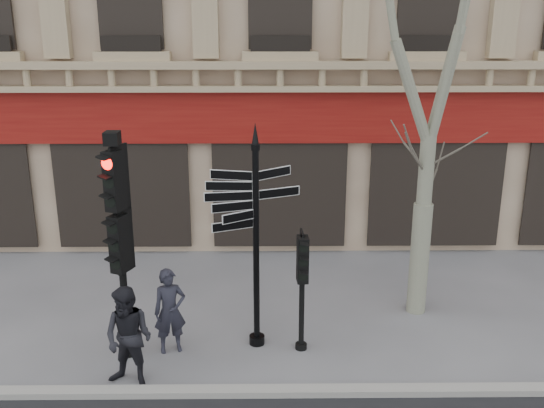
{
  "coord_description": "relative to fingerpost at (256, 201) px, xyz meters",
  "views": [
    {
      "loc": [
        -0.35,
        -9.97,
        5.92
      ],
      "look_at": [
        -0.24,
        0.6,
        2.66
      ],
      "focal_mm": 40.0,
      "sensor_mm": 36.0,
      "label": 1
    }
  ],
  "objects": [
    {
      "name": "ground",
      "position": [
        0.53,
        -0.24,
        -2.84
      ],
      "size": [
        80.0,
        80.0,
        0.0
      ],
      "primitive_type": "plane",
      "color": "#5B5B60",
      "rests_on": "ground"
    },
    {
      "name": "fingerpost",
      "position": [
        0.0,
        0.0,
        0.0
      ],
      "size": [
        2.11,
        2.11,
        4.23
      ],
      "rotation": [
        0.0,
        0.0,
        0.22
      ],
      "color": "black",
      "rests_on": "ground"
    },
    {
      "name": "kerb",
      "position": [
        0.53,
        -1.64,
        -2.78
      ],
      "size": [
        80.0,
        0.25,
        0.12
      ],
      "primitive_type": "cube",
      "color": "gray",
      "rests_on": "ground"
    },
    {
      "name": "traffic_signal_main",
      "position": [
        -2.35,
        -0.36,
        -0.23
      ],
      "size": [
        0.55,
        0.48,
        4.14
      ],
      "rotation": [
        0.0,
        0.0,
        -0.4
      ],
      "color": "black",
      "rests_on": "ground"
    },
    {
      "name": "pedestrian_b",
      "position": [
        -2.09,
        -1.31,
        -1.96
      ],
      "size": [
        1.02,
        0.9,
        1.76
      ],
      "primitive_type": "imported",
      "rotation": [
        0.0,
        0.0,
        -0.32
      ],
      "color": "black",
      "rests_on": "ground"
    },
    {
      "name": "pedestrian_a",
      "position": [
        -1.58,
        -0.23,
        -2.03
      ],
      "size": [
        0.68,
        0.54,
        1.62
      ],
      "primitive_type": "imported",
      "rotation": [
        0.0,
        0.0,
        0.3
      ],
      "color": "#21212C",
      "rests_on": "ground"
    },
    {
      "name": "traffic_signal_secondary",
      "position": [
        0.83,
        -0.2,
        -1.27
      ],
      "size": [
        0.39,
        0.29,
        2.24
      ],
      "rotation": [
        0.0,
        0.0,
        0.06
      ],
      "color": "black",
      "rests_on": "ground"
    }
  ]
}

